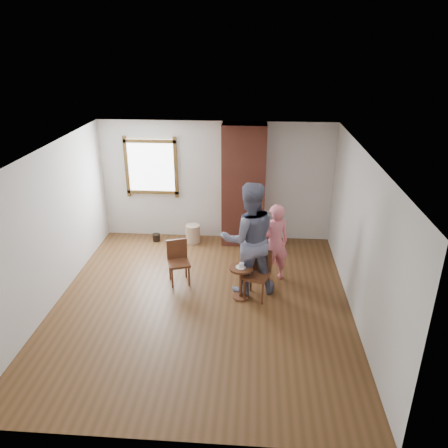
{
  "coord_description": "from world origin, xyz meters",
  "views": [
    {
      "loc": [
        0.84,
        -6.23,
        4.21
      ],
      "look_at": [
        0.31,
        0.8,
        1.15
      ],
      "focal_mm": 35.0,
      "sensor_mm": 36.0,
      "label": 1
    }
  ],
  "objects_px": {
    "stoneware_crock": "(193,234)",
    "man": "(249,239)",
    "dining_chair_right": "(258,271)",
    "person_pink": "(274,243)",
    "dining_chair_left": "(178,259)",
    "side_table": "(241,277)"
  },
  "relations": [
    {
      "from": "dining_chair_right",
      "to": "side_table",
      "type": "distance_m",
      "value": 0.32
    },
    {
      "from": "dining_chair_right",
      "to": "man",
      "type": "distance_m",
      "value": 0.59
    },
    {
      "from": "dining_chair_right",
      "to": "side_table",
      "type": "xyz_separation_m",
      "value": [
        -0.3,
        -0.09,
        -0.08
      ]
    },
    {
      "from": "dining_chair_right",
      "to": "side_table",
      "type": "bearing_deg",
      "value": -143.97
    },
    {
      "from": "man",
      "to": "person_pink",
      "type": "relative_size",
      "value": 1.36
    },
    {
      "from": "dining_chair_left",
      "to": "side_table",
      "type": "distance_m",
      "value": 1.26
    },
    {
      "from": "dining_chair_right",
      "to": "person_pink",
      "type": "distance_m",
      "value": 0.71
    },
    {
      "from": "stoneware_crock",
      "to": "dining_chair_right",
      "type": "height_order",
      "value": "dining_chair_right"
    },
    {
      "from": "dining_chair_left",
      "to": "man",
      "type": "xyz_separation_m",
      "value": [
        1.28,
        -0.22,
        0.56
      ]
    },
    {
      "from": "dining_chair_left",
      "to": "dining_chair_right",
      "type": "bearing_deg",
      "value": -33.97
    },
    {
      "from": "stoneware_crock",
      "to": "man",
      "type": "xyz_separation_m",
      "value": [
        1.26,
        -1.89,
        0.81
      ]
    },
    {
      "from": "dining_chair_left",
      "to": "side_table",
      "type": "bearing_deg",
      "value": -41.57
    },
    {
      "from": "dining_chair_left",
      "to": "side_table",
      "type": "xyz_separation_m",
      "value": [
        1.16,
        -0.48,
        -0.05
      ]
    },
    {
      "from": "stoneware_crock",
      "to": "dining_chair_left",
      "type": "distance_m",
      "value": 1.69
    },
    {
      "from": "dining_chair_left",
      "to": "dining_chair_right",
      "type": "distance_m",
      "value": 1.51
    },
    {
      "from": "dining_chair_left",
      "to": "man",
      "type": "distance_m",
      "value": 1.42
    },
    {
      "from": "stoneware_crock",
      "to": "person_pink",
      "type": "relative_size",
      "value": 0.27
    },
    {
      "from": "person_pink",
      "to": "dining_chair_right",
      "type": "bearing_deg",
      "value": 47.23
    },
    {
      "from": "side_table",
      "to": "man",
      "type": "bearing_deg",
      "value": 65.58
    },
    {
      "from": "dining_chair_right",
      "to": "person_pink",
      "type": "xyz_separation_m",
      "value": [
        0.28,
        0.6,
        0.27
      ]
    },
    {
      "from": "stoneware_crock",
      "to": "dining_chair_right",
      "type": "distance_m",
      "value": 2.52
    },
    {
      "from": "dining_chair_right",
      "to": "person_pink",
      "type": "height_order",
      "value": "person_pink"
    }
  ]
}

